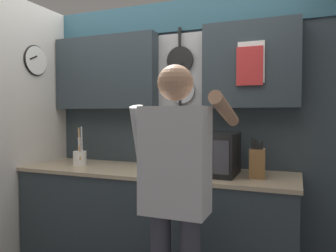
{
  "coord_description": "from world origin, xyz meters",
  "views": [
    {
      "loc": [
        1.12,
        -2.46,
        1.4
      ],
      "look_at": [
        0.04,
        0.22,
        1.29
      ],
      "focal_mm": 35.0,
      "sensor_mm": 36.0,
      "label": 1
    }
  ],
  "objects_px": {
    "utensil_crock": "(80,157)",
    "person": "(176,183)",
    "microwave": "(204,153)",
    "knife_block": "(257,163)"
  },
  "relations": [
    {
      "from": "utensil_crock",
      "to": "person",
      "type": "relative_size",
      "value": 0.21
    },
    {
      "from": "person",
      "to": "microwave",
      "type": "bearing_deg",
      "value": 92.26
    },
    {
      "from": "knife_block",
      "to": "utensil_crock",
      "type": "xyz_separation_m",
      "value": [
        -1.56,
        0.0,
        -0.03
      ]
    },
    {
      "from": "knife_block",
      "to": "utensil_crock",
      "type": "height_order",
      "value": "utensil_crock"
    },
    {
      "from": "microwave",
      "to": "knife_block",
      "type": "height_order",
      "value": "microwave"
    },
    {
      "from": "utensil_crock",
      "to": "knife_block",
      "type": "bearing_deg",
      "value": -0.0
    },
    {
      "from": "microwave",
      "to": "utensil_crock",
      "type": "xyz_separation_m",
      "value": [
        -1.16,
        0.0,
        -0.08
      ]
    },
    {
      "from": "utensil_crock",
      "to": "person",
      "type": "bearing_deg",
      "value": -30.15
    },
    {
      "from": "utensil_crock",
      "to": "person",
      "type": "distance_m",
      "value": 1.37
    },
    {
      "from": "microwave",
      "to": "knife_block",
      "type": "relative_size",
      "value": 1.76
    }
  ]
}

